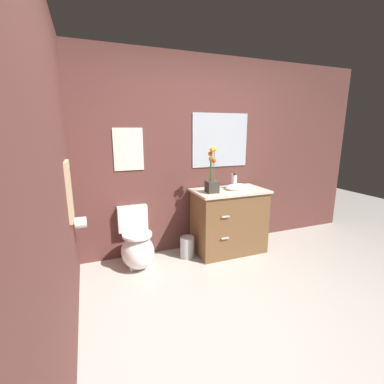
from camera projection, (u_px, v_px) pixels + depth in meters
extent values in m
plane|color=#B2ADA3|center=(276.00, 326.00, 2.23)|extent=(10.17, 10.17, 0.00)
cube|color=brown|center=(210.00, 156.00, 3.61)|extent=(4.75, 0.05, 2.50)
cube|color=brown|center=(57.00, 180.00, 1.86)|extent=(0.05, 4.84, 2.50)
ellipsoid|color=white|center=(138.00, 251.00, 3.15)|extent=(0.38, 0.48, 0.40)
cube|color=white|center=(137.00, 258.00, 3.22)|extent=(0.22, 0.26, 0.18)
cube|color=white|center=(132.00, 218.00, 3.33)|extent=(0.36, 0.13, 0.32)
cylinder|color=white|center=(137.00, 235.00, 3.08)|extent=(0.34, 0.34, 0.03)
cylinder|color=#B7B7BC|center=(132.00, 206.00, 3.30)|extent=(0.04, 0.04, 0.02)
cube|color=brown|center=(229.00, 222.00, 3.55)|extent=(0.90, 0.52, 0.81)
cube|color=beige|center=(230.00, 191.00, 3.45)|extent=(0.94, 0.56, 0.03)
ellipsoid|color=white|center=(238.00, 188.00, 3.49)|extent=(0.36, 0.26, 0.10)
cylinder|color=#B7B7BC|center=(232.00, 180.00, 3.62)|extent=(0.02, 0.02, 0.18)
cube|color=#B7B7BC|center=(226.00, 217.00, 3.19)|extent=(0.10, 0.02, 0.02)
cube|color=#B7B7BC|center=(225.00, 238.00, 3.25)|extent=(0.10, 0.02, 0.02)
cube|color=#38332D|center=(212.00, 187.00, 3.29)|extent=(0.14, 0.14, 0.14)
cylinder|color=#386B2D|center=(214.00, 165.00, 3.24)|extent=(0.01, 0.01, 0.39)
sphere|color=orange|center=(214.00, 149.00, 3.19)|extent=(0.06, 0.06, 0.06)
cylinder|color=#386B2D|center=(211.00, 170.00, 3.28)|extent=(0.01, 0.01, 0.27)
sphere|color=orange|center=(211.00, 159.00, 3.25)|extent=(0.06, 0.06, 0.06)
cylinder|color=#386B2D|center=(210.00, 168.00, 3.25)|extent=(0.01, 0.01, 0.33)
sphere|color=#EA4C23|center=(210.00, 154.00, 3.21)|extent=(0.06, 0.06, 0.06)
cylinder|color=#386B2D|center=(212.00, 166.00, 3.20)|extent=(0.01, 0.01, 0.38)
sphere|color=orange|center=(212.00, 150.00, 3.16)|extent=(0.06, 0.06, 0.06)
cylinder|color=#386B2D|center=(214.00, 171.00, 3.22)|extent=(0.01, 0.01, 0.26)
sphere|color=#EA4C23|center=(214.00, 160.00, 3.19)|extent=(0.06, 0.06, 0.06)
cylinder|color=white|center=(234.00, 182.00, 3.50)|extent=(0.06, 0.06, 0.18)
cylinder|color=black|center=(234.00, 174.00, 3.47)|extent=(0.04, 0.04, 0.02)
cylinder|color=#B7B7BC|center=(187.00, 248.00, 3.41)|extent=(0.18, 0.18, 0.26)
torus|color=#B7B7BC|center=(187.00, 238.00, 3.38)|extent=(0.18, 0.18, 0.01)
cube|color=silver|center=(128.00, 149.00, 3.17)|extent=(0.35, 0.01, 0.50)
cube|color=#B2BCC6|center=(220.00, 140.00, 3.58)|extent=(0.80, 0.01, 0.70)
cube|color=tan|center=(69.00, 191.00, 2.31)|extent=(0.03, 0.28, 0.52)
cylinder|color=white|center=(81.00, 223.00, 2.70)|extent=(0.11, 0.11, 0.11)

